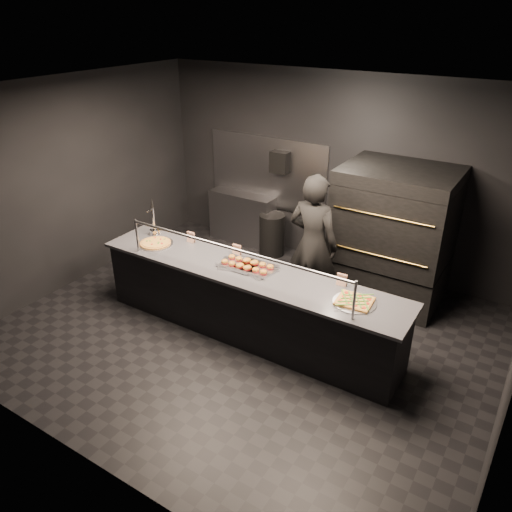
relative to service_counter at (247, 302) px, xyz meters
name	(u,v)px	position (x,y,z in m)	size (l,w,h in m)	color
room	(247,225)	(-0.02, 0.05, 1.03)	(6.04, 6.00, 3.00)	black
service_counter	(247,302)	(0.00, 0.00, 0.00)	(4.10, 0.78, 1.37)	black
pizza_oven	(393,234)	(1.20, 1.90, 0.50)	(1.50, 1.23, 1.91)	black
prep_shelf	(242,218)	(-1.60, 2.32, -0.01)	(1.20, 0.35, 0.90)	#99999E
towel_dispenser	(280,162)	(-0.90, 2.39, 1.09)	(0.30, 0.20, 0.35)	black
fire_extinguisher	(310,197)	(-0.35, 2.40, 0.60)	(0.14, 0.14, 0.51)	#B2B2B7
beer_tap	(154,225)	(-1.67, 0.20, 0.61)	(0.14, 0.20, 0.55)	silver
round_pizza	(156,243)	(-1.45, -0.03, 0.47)	(0.48, 0.48, 0.03)	silver
slider_tray_a	(239,263)	(-0.15, 0.06, 0.48)	(0.55, 0.48, 0.07)	silver
slider_tray_b	(255,267)	(0.08, 0.08, 0.49)	(0.55, 0.45, 0.08)	silver
square_pizza	(354,301)	(1.40, 0.00, 0.47)	(0.48, 0.48, 0.05)	silver
condiment_jar	(156,231)	(-1.67, 0.22, 0.50)	(0.16, 0.06, 0.10)	silver
tent_cards	(252,254)	(-0.10, 0.28, 0.53)	(2.33, 0.04, 0.15)	white
trash_bin	(272,234)	(-0.90, 2.16, -0.11)	(0.43, 0.43, 0.71)	black
worker	(313,244)	(0.40, 1.00, 0.51)	(0.71, 0.47, 1.94)	black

